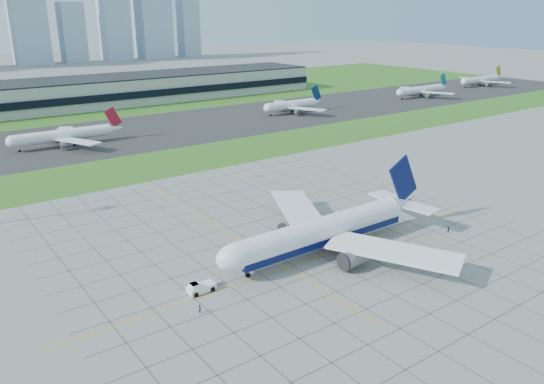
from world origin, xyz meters
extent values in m
plane|color=gray|center=(0.00, 0.00, 0.00)|extent=(1400.00, 1400.00, 0.00)
cube|color=#35631C|center=(0.00, 90.00, 0.02)|extent=(700.00, 35.00, 0.04)
cube|color=#383838|center=(0.00, 145.00, 0.03)|extent=(700.00, 75.00, 0.04)
cube|color=#35631C|center=(0.00, 255.00, 0.02)|extent=(700.00, 145.00, 0.04)
cube|color=#474744|center=(-48.00, 10.00, 0.01)|extent=(0.18, 130.00, 0.02)
cube|color=#474744|center=(-40.00, 10.00, 0.01)|extent=(0.18, 130.00, 0.02)
cube|color=#474744|center=(-32.00, 10.00, 0.01)|extent=(0.18, 130.00, 0.02)
cube|color=#474744|center=(-24.00, 10.00, 0.01)|extent=(0.18, 130.00, 0.02)
cube|color=#474744|center=(-16.00, 10.00, 0.01)|extent=(0.18, 130.00, 0.02)
cube|color=#474744|center=(-8.00, 10.00, 0.01)|extent=(0.18, 130.00, 0.02)
cube|color=#474744|center=(0.00, 10.00, 0.01)|extent=(0.18, 130.00, 0.02)
cube|color=#474744|center=(8.00, 10.00, 0.01)|extent=(0.18, 130.00, 0.02)
cube|color=#474744|center=(16.00, 10.00, 0.01)|extent=(0.18, 130.00, 0.02)
cube|color=#474744|center=(24.00, 10.00, 0.01)|extent=(0.18, 130.00, 0.02)
cube|color=#474744|center=(32.00, 10.00, 0.01)|extent=(0.18, 130.00, 0.02)
cube|color=#474744|center=(40.00, 10.00, 0.01)|extent=(0.18, 130.00, 0.02)
cube|color=#474744|center=(48.00, 10.00, 0.01)|extent=(0.18, 130.00, 0.02)
cube|color=#474744|center=(0.00, -40.00, 0.01)|extent=(110.00, 0.18, 0.02)
cube|color=#474744|center=(0.00, -32.00, 0.01)|extent=(110.00, 0.18, 0.02)
cube|color=#474744|center=(0.00, -24.00, 0.01)|extent=(110.00, 0.18, 0.02)
cube|color=#474744|center=(0.00, -16.00, 0.01)|extent=(110.00, 0.18, 0.02)
cube|color=#474744|center=(0.00, -8.00, 0.01)|extent=(110.00, 0.18, 0.02)
cube|color=#474744|center=(0.00, 0.00, 0.01)|extent=(110.00, 0.18, 0.02)
cube|color=#474744|center=(0.00, 8.00, 0.01)|extent=(110.00, 0.18, 0.02)
cube|color=#474744|center=(0.00, 16.00, 0.01)|extent=(110.00, 0.18, 0.02)
cube|color=#474744|center=(0.00, 24.00, 0.01)|extent=(110.00, 0.18, 0.02)
cube|color=#474744|center=(0.00, 32.00, 0.01)|extent=(110.00, 0.18, 0.02)
cube|color=#474744|center=(0.00, 40.00, 0.01)|extent=(110.00, 0.18, 0.02)
cube|color=#474744|center=(0.00, 48.00, 0.01)|extent=(110.00, 0.18, 0.02)
cube|color=#474744|center=(0.00, 56.00, 0.01)|extent=(110.00, 0.18, 0.02)
cube|color=#474744|center=(0.00, 64.00, 0.01)|extent=(110.00, 0.18, 0.02)
cube|color=#DBA50B|center=(0.00, -2.00, 0.02)|extent=(120.00, 0.25, 0.03)
cube|color=#DBA50B|center=(-10.00, 20.00, 0.02)|extent=(0.25, 100.00, 0.03)
cube|color=#DBA50B|center=(18.00, 20.00, 0.02)|extent=(0.25, 100.00, 0.03)
cube|color=#B7B7B2|center=(40.00, 230.00, 7.50)|extent=(260.00, 42.00, 15.00)
cube|color=black|center=(40.00, 208.50, 7.00)|extent=(260.00, 1.00, 4.00)
cube|color=black|center=(40.00, 230.00, 15.40)|extent=(260.00, 42.00, 0.80)
cube|color=#98AFC7|center=(103.00, 520.00, 31.00)|extent=(24.00, 21.60, 62.00)
cube|color=#98AFC7|center=(150.00, 520.00, 64.00)|extent=(29.00, 26.10, 128.00)
cube|color=#98AFC7|center=(196.00, 520.00, 40.00)|extent=(36.00, 32.40, 80.00)
cube|color=#98AFC7|center=(242.00, 520.00, 52.50)|extent=(22.00, 19.80, 105.00)
cylinder|color=white|center=(1.34, -0.66, 5.54)|extent=(45.57, 6.26, 5.94)
cube|color=#060F42|center=(1.34, -0.66, 3.66)|extent=(45.56, 5.87, 1.58)
ellipsoid|color=white|center=(-21.42, -0.82, 5.54)|extent=(9.54, 6.01, 5.94)
cube|color=black|center=(-23.60, -0.84, 6.04)|extent=(2.20, 3.18, 0.59)
cone|color=white|center=(27.57, -0.47, 5.84)|extent=(7.96, 5.70, 5.64)
cube|color=#060F42|center=(28.06, -0.47, 12.47)|extent=(10.79, 0.57, 12.63)
cube|color=white|center=(7.16, 15.22, 4.55)|extent=(20.02, 28.85, 0.96)
cube|color=white|center=(7.39, -16.45, 4.55)|extent=(20.31, 28.79, 0.96)
cylinder|color=slate|center=(1.27, 9.73, 2.57)|extent=(6.46, 3.81, 3.76)
cylinder|color=slate|center=(1.41, -11.05, 2.57)|extent=(6.46, 3.81, 3.76)
cylinder|color=gray|center=(-18.95, -0.81, 1.29)|extent=(0.36, 0.36, 2.57)
cylinder|color=black|center=(-18.95, -0.81, 0.54)|extent=(1.09, 0.50, 1.09)
cylinder|color=black|center=(6.27, 2.54, 0.64)|extent=(1.30, 1.20, 1.29)
cylinder|color=black|center=(6.31, -3.79, 0.64)|extent=(1.30, 1.20, 1.29)
cube|color=white|center=(-29.62, -0.33, 0.83)|extent=(5.55, 2.62, 1.29)
cube|color=white|center=(-31.10, -0.34, 1.75)|extent=(1.67, 2.04, 1.01)
cube|color=black|center=(-31.10, -0.34, 1.93)|extent=(1.49, 1.85, 0.64)
cube|color=gray|center=(-25.66, -0.31, 0.55)|extent=(2.77, 0.19, 0.17)
cylinder|color=black|center=(-31.48, 0.85, 0.51)|extent=(1.02, 0.47, 1.01)
cylinder|color=black|center=(-31.46, -1.54, 0.51)|extent=(1.02, 0.47, 1.01)
cylinder|color=black|center=(-27.79, 0.88, 0.51)|extent=(1.02, 0.47, 1.01)
cylinder|color=black|center=(-27.77, -1.52, 0.51)|extent=(1.02, 0.47, 1.01)
imported|color=black|center=(-33.59, -7.03, 0.84)|extent=(0.73, 0.69, 1.69)
imported|color=black|center=(34.45, -10.73, 0.79)|extent=(0.87, 0.74, 1.58)
cylinder|color=white|center=(-16.79, 138.06, 4.50)|extent=(38.43, 4.80, 4.80)
cube|color=maroon|center=(4.57, 138.06, 9.50)|extent=(7.46, 0.40, 9.15)
cube|color=white|center=(-14.12, 149.06, 3.70)|extent=(13.89, 20.66, 0.40)
cube|color=white|center=(-14.12, 127.06, 3.70)|extent=(13.89, 20.66, 0.40)
cylinder|color=black|center=(-13.58, 140.26, 0.50)|extent=(1.00, 1.00, 1.00)
cylinder|color=black|center=(-13.58, 135.86, 0.50)|extent=(1.00, 1.00, 1.00)
cylinder|color=white|center=(103.90, 141.24, 4.50)|extent=(31.13, 4.80, 4.80)
cube|color=#082552|center=(121.20, 141.24, 9.50)|extent=(7.46, 0.40, 9.15)
cube|color=white|center=(106.06, 152.24, 3.70)|extent=(13.89, 20.66, 0.40)
cube|color=white|center=(106.06, 130.24, 3.70)|extent=(13.89, 20.66, 0.40)
cylinder|color=black|center=(106.50, 143.44, 0.50)|extent=(1.00, 1.00, 1.00)
cylinder|color=black|center=(106.50, 139.04, 0.50)|extent=(1.00, 1.00, 1.00)
cylinder|color=white|center=(206.88, 137.66, 4.50)|extent=(39.84, 4.80, 4.80)
cube|color=#0D6076|center=(229.02, 137.66, 9.50)|extent=(7.46, 0.40, 9.15)
cube|color=white|center=(209.65, 148.66, 3.70)|extent=(13.89, 20.66, 0.40)
cube|color=white|center=(209.65, 126.66, 3.70)|extent=(13.89, 20.66, 0.40)
cylinder|color=black|center=(210.20, 139.86, 0.50)|extent=(1.00, 1.00, 1.00)
cylinder|color=black|center=(210.20, 135.46, 0.50)|extent=(1.00, 1.00, 1.00)
cylinder|color=white|center=(285.92, 146.82, 4.50)|extent=(39.99, 4.80, 4.80)
cube|color=#99890D|center=(308.14, 146.82, 9.50)|extent=(7.46, 0.40, 9.15)
cube|color=white|center=(288.70, 157.82, 3.70)|extent=(13.89, 20.66, 0.40)
cube|color=white|center=(288.70, 135.82, 3.70)|extent=(13.89, 20.66, 0.40)
cylinder|color=black|center=(289.26, 149.02, 0.50)|extent=(1.00, 1.00, 1.00)
cylinder|color=black|center=(289.26, 144.62, 0.50)|extent=(1.00, 1.00, 1.00)
camera|label=1|loc=(-72.74, -82.92, 52.15)|focal=35.00mm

